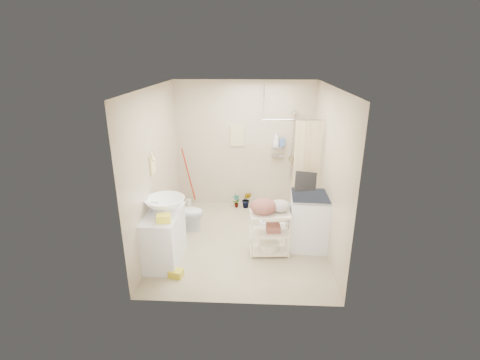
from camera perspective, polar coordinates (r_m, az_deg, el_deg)
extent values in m
plane|color=tan|center=(6.14, 0.21, -9.97)|extent=(3.20, 3.20, 0.00)
cube|color=silver|center=(5.33, 0.24, 14.99)|extent=(2.80, 3.20, 0.04)
cube|color=#C4B598|center=(7.13, 0.79, 5.70)|extent=(2.80, 0.04, 2.60)
cube|color=#C4B598|center=(4.11, -0.76, -5.48)|extent=(2.80, 0.04, 2.60)
cube|color=#C4B598|center=(5.83, -13.68, 1.78)|extent=(0.04, 3.20, 2.60)
cube|color=#C4B598|center=(5.71, 14.40, 1.35)|extent=(0.04, 3.20, 2.60)
cube|color=silver|center=(5.54, -12.34, -9.18)|extent=(0.53, 0.94, 0.82)
imported|color=white|center=(5.38, -12.23, -3.95)|extent=(0.74, 0.74, 0.21)
cube|color=yellow|center=(5.07, -12.39, -6.13)|extent=(0.22, 0.19, 0.11)
cube|color=gold|center=(5.32, -10.48, -14.63)|extent=(0.32, 0.27, 0.15)
imported|color=silver|center=(6.46, -8.92, -5.30)|extent=(0.66, 0.39, 0.66)
imported|color=#984422|center=(7.33, -0.61, -3.47)|extent=(0.18, 0.17, 0.29)
imported|color=maroon|center=(7.30, 1.09, -3.25)|extent=(0.22, 0.18, 0.36)
cube|color=beige|center=(7.07, -0.43, 7.24)|extent=(0.28, 0.03, 0.42)
imported|color=white|center=(7.02, 5.97, 6.66)|extent=(0.12, 0.13, 0.27)
imported|color=#5072B4|center=(7.06, 6.95, 6.36)|extent=(0.11, 0.11, 0.19)
cube|color=silver|center=(5.92, 11.35, -6.57)|extent=(0.66, 0.68, 0.92)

